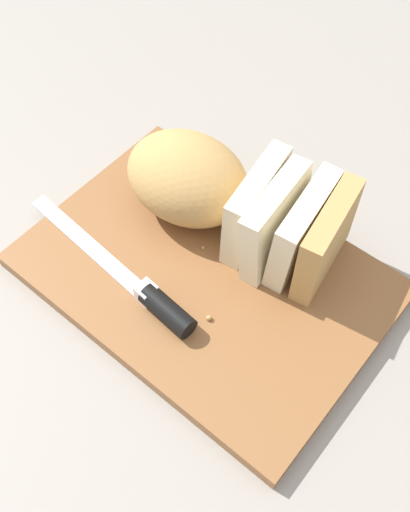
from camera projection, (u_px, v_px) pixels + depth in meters
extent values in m
plane|color=gray|center=(205.00, 280.00, 0.71)|extent=(3.00, 3.00, 0.00)
cube|color=brown|center=(205.00, 275.00, 0.70)|extent=(0.41, 0.29, 0.02)
ellipsoid|color=tan|center=(187.00, 178.00, 0.70)|extent=(0.16, 0.13, 0.10)
cube|color=beige|center=(255.00, 206.00, 0.68)|extent=(0.04, 0.12, 0.10)
cube|color=beige|center=(275.00, 222.00, 0.67)|extent=(0.04, 0.12, 0.10)
cube|color=beige|center=(302.00, 229.00, 0.66)|extent=(0.04, 0.12, 0.10)
cube|color=tan|center=(326.00, 241.00, 0.65)|extent=(0.04, 0.12, 0.10)
cube|color=silver|center=(89.00, 246.00, 0.71)|extent=(0.20, 0.04, 0.00)
cylinder|color=black|center=(167.00, 311.00, 0.65)|extent=(0.07, 0.03, 0.03)
cube|color=silver|center=(146.00, 293.00, 0.66)|extent=(0.02, 0.02, 0.02)
sphere|color=tan|center=(203.00, 248.00, 0.71)|extent=(0.00, 0.00, 0.00)
sphere|color=tan|center=(234.00, 256.00, 0.70)|extent=(0.00, 0.00, 0.00)
sphere|color=tan|center=(209.00, 318.00, 0.65)|extent=(0.01, 0.01, 0.01)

